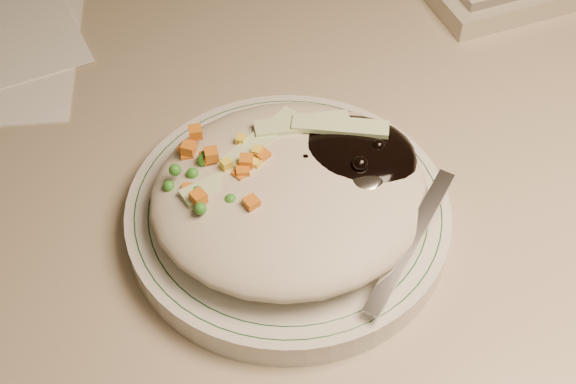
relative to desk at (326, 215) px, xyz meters
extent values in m
cube|color=tan|center=(0.00, 0.00, 0.18)|extent=(1.40, 0.70, 0.04)
cylinder|color=silver|center=(-0.08, -0.16, 0.21)|extent=(0.23, 0.23, 0.02)
torus|color=#144723|center=(-0.08, -0.16, 0.22)|extent=(0.22, 0.22, 0.00)
torus|color=#144723|center=(-0.08, -0.16, 0.22)|extent=(0.20, 0.20, 0.00)
ellipsoid|color=#B5AA93|center=(-0.08, -0.16, 0.24)|extent=(0.19, 0.18, 0.04)
ellipsoid|color=black|center=(-0.03, -0.15, 0.25)|extent=(0.10, 0.09, 0.03)
ellipsoid|color=orange|center=(-0.12, -0.14, 0.24)|extent=(0.08, 0.08, 0.02)
sphere|color=black|center=(-0.06, -0.15, 0.25)|extent=(0.01, 0.01, 0.01)
sphere|color=black|center=(-0.04, -0.14, 0.25)|extent=(0.01, 0.01, 0.01)
sphere|color=black|center=(-0.01, -0.15, 0.26)|extent=(0.01, 0.01, 0.01)
sphere|color=black|center=(-0.02, -0.14, 0.25)|extent=(0.01, 0.01, 0.01)
sphere|color=black|center=(-0.03, -0.16, 0.26)|extent=(0.01, 0.01, 0.01)
sphere|color=black|center=(-0.04, -0.15, 0.25)|extent=(0.01, 0.01, 0.01)
sphere|color=black|center=(-0.03, -0.14, 0.25)|extent=(0.01, 0.01, 0.01)
cube|color=orange|center=(-0.13, -0.13, 0.26)|extent=(0.01, 0.01, 0.01)
cube|color=orange|center=(-0.11, -0.16, 0.25)|extent=(0.01, 0.01, 0.01)
cube|color=orange|center=(-0.14, -0.12, 0.26)|extent=(0.01, 0.01, 0.01)
cube|color=orange|center=(-0.11, -0.15, 0.26)|extent=(0.01, 0.01, 0.01)
cube|color=orange|center=(-0.11, -0.15, 0.26)|extent=(0.01, 0.01, 0.01)
cube|color=orange|center=(-0.14, -0.12, 0.25)|extent=(0.01, 0.01, 0.01)
cube|color=orange|center=(-0.13, -0.13, 0.26)|extent=(0.01, 0.01, 0.01)
cube|color=orange|center=(-0.11, -0.15, 0.26)|extent=(0.01, 0.01, 0.01)
cube|color=orange|center=(-0.09, -0.14, 0.26)|extent=(0.01, 0.01, 0.01)
cube|color=orange|center=(-0.13, -0.11, 0.26)|extent=(0.01, 0.01, 0.01)
cube|color=orange|center=(-0.14, -0.17, 0.26)|extent=(0.01, 0.01, 0.01)
cube|color=orange|center=(-0.11, -0.18, 0.26)|extent=(0.01, 0.01, 0.01)
cube|color=orange|center=(-0.15, -0.15, 0.25)|extent=(0.01, 0.01, 0.01)
cube|color=orange|center=(-0.14, -0.12, 0.25)|extent=(0.01, 0.01, 0.01)
sphere|color=#388C28|center=(-0.11, -0.14, 0.25)|extent=(0.01, 0.01, 0.01)
sphere|color=#388C28|center=(-0.14, -0.18, 0.26)|extent=(0.01, 0.01, 0.01)
sphere|color=#388C28|center=(-0.14, -0.14, 0.26)|extent=(0.01, 0.01, 0.01)
sphere|color=#388C28|center=(-0.15, -0.14, 0.26)|extent=(0.01, 0.01, 0.01)
sphere|color=#388C28|center=(-0.11, -0.14, 0.25)|extent=(0.01, 0.01, 0.01)
sphere|color=#388C28|center=(-0.11, -0.17, 0.25)|extent=(0.01, 0.01, 0.01)
sphere|color=#388C28|center=(-0.12, -0.15, 0.25)|extent=(0.01, 0.01, 0.01)
sphere|color=#388C28|center=(-0.13, -0.16, 0.25)|extent=(0.01, 0.01, 0.01)
sphere|color=#388C28|center=(-0.16, -0.15, 0.25)|extent=(0.01, 0.01, 0.01)
sphere|color=#388C28|center=(-0.13, -0.13, 0.26)|extent=(0.01, 0.01, 0.01)
sphere|color=#388C28|center=(-0.13, -0.13, 0.26)|extent=(0.01, 0.01, 0.01)
sphere|color=#388C28|center=(-0.14, -0.16, 0.25)|extent=(0.01, 0.01, 0.01)
sphere|color=#388C28|center=(-0.12, -0.17, 0.26)|extent=(0.01, 0.01, 0.01)
sphere|color=#388C28|center=(-0.09, -0.12, 0.25)|extent=(0.01, 0.01, 0.01)
cube|color=yellow|center=(-0.11, -0.14, 0.25)|extent=(0.01, 0.01, 0.01)
cube|color=yellow|center=(-0.10, -0.15, 0.26)|extent=(0.01, 0.01, 0.01)
cube|color=yellow|center=(-0.12, -0.13, 0.25)|extent=(0.01, 0.01, 0.01)
cube|color=yellow|center=(-0.12, -0.14, 0.26)|extent=(0.01, 0.01, 0.01)
cube|color=yellow|center=(-0.12, -0.15, 0.25)|extent=(0.01, 0.01, 0.01)
cube|color=yellow|center=(-0.10, -0.14, 0.26)|extent=(0.01, 0.01, 0.01)
cube|color=yellow|center=(-0.10, -0.12, 0.26)|extent=(0.01, 0.01, 0.01)
cube|color=yellow|center=(-0.12, -0.15, 0.25)|extent=(0.01, 0.01, 0.01)
cube|color=#B2D18C|center=(-0.09, -0.12, 0.26)|extent=(0.06, 0.05, 0.00)
cube|color=#B2D18C|center=(-0.06, -0.12, 0.26)|extent=(0.07, 0.02, 0.00)
cube|color=#B2D18C|center=(-0.12, -0.15, 0.26)|extent=(0.07, 0.04, 0.00)
cube|color=#B2D18C|center=(-0.03, -0.13, 0.26)|extent=(0.07, 0.04, 0.00)
ellipsoid|color=silver|center=(-0.03, -0.17, 0.25)|extent=(0.06, 0.06, 0.01)
cube|color=silver|center=(-0.01, -0.22, 0.24)|extent=(0.09, 0.09, 0.03)
camera|label=1|loc=(-0.16, -0.51, 0.66)|focal=50.00mm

